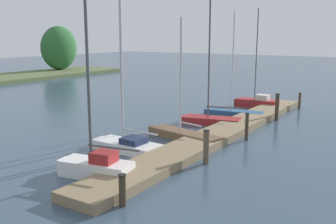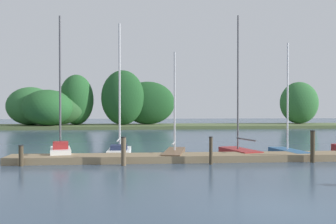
% 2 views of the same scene
% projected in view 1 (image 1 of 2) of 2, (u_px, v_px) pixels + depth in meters
% --- Properties ---
extents(dock_pier, '(20.92, 1.80, 0.35)m').
position_uv_depth(dock_pier, '(225.00, 131.00, 19.99)').
color(dock_pier, '#847051').
rests_on(dock_pier, ground).
extents(sailboat_0, '(1.52, 3.26, 7.70)m').
position_uv_depth(sailboat_0, '(94.00, 163.00, 14.03)').
color(sailboat_0, white).
rests_on(sailboat_0, ground).
extents(sailboat_1, '(1.32, 3.45, 7.59)m').
position_uv_depth(sailboat_1, '(125.00, 141.00, 17.20)').
color(sailboat_1, white).
rests_on(sailboat_1, ground).
extents(sailboat_2, '(1.72, 4.41, 5.83)m').
position_uv_depth(sailboat_2, '(182.00, 133.00, 19.16)').
color(sailboat_2, brown).
rests_on(sailboat_2, ground).
extents(sailboat_3, '(1.83, 3.56, 8.00)m').
position_uv_depth(sailboat_3, '(210.00, 118.00, 22.41)').
color(sailboat_3, maroon).
rests_on(sailboat_3, ground).
extents(sailboat_4, '(1.34, 3.82, 6.45)m').
position_uv_depth(sailboat_4, '(233.00, 111.00, 24.66)').
color(sailboat_4, '#285684').
rests_on(sailboat_4, ground).
extents(sailboat_5, '(1.20, 3.09, 6.81)m').
position_uv_depth(sailboat_5, '(256.00, 102.00, 27.66)').
color(sailboat_5, maroon).
rests_on(sailboat_5, ground).
extents(mooring_piling_0, '(0.25, 0.25, 0.99)m').
position_uv_depth(mooring_piling_0, '(122.00, 190.00, 11.59)').
color(mooring_piling_0, '#3D3323').
rests_on(mooring_piling_0, ground).
extents(mooring_piling_1, '(0.27, 0.27, 1.38)m').
position_uv_depth(mooring_piling_1, '(206.00, 147.00, 15.38)').
color(mooring_piling_1, brown).
rests_on(mooring_piling_1, ground).
extents(mooring_piling_2, '(0.19, 0.19, 1.35)m').
position_uv_depth(mooring_piling_2, '(247.00, 126.00, 18.86)').
color(mooring_piling_2, '#3D3323').
rests_on(mooring_piling_2, ground).
extents(mooring_piling_3, '(0.26, 0.26, 1.62)m').
position_uv_depth(mooring_piling_3, '(277.00, 107.00, 23.24)').
color(mooring_piling_3, '#3D3323').
rests_on(mooring_piling_3, ground).
extents(mooring_piling_4, '(0.21, 0.21, 1.12)m').
position_uv_depth(mooring_piling_4, '(300.00, 101.00, 26.94)').
color(mooring_piling_4, '#4C3D28').
rests_on(mooring_piling_4, ground).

